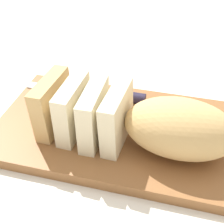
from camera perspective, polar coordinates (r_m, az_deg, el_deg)
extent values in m
plane|color=silver|center=(0.56, 0.00, -3.95)|extent=(3.00, 3.00, 0.00)
cube|color=brown|center=(0.56, 0.00, -3.21)|extent=(0.41, 0.26, 0.02)
ellipsoid|color=tan|center=(0.49, 12.13, -2.89)|extent=(0.17, 0.10, 0.09)
cube|color=beige|center=(0.50, 0.88, -0.96)|extent=(0.03, 0.10, 0.09)
cube|color=beige|center=(0.50, -3.32, -0.40)|extent=(0.03, 0.10, 0.09)
cube|color=beige|center=(0.52, -7.07, 0.64)|extent=(0.03, 0.10, 0.09)
cube|color=tan|center=(0.53, -10.71, 1.45)|extent=(0.03, 0.10, 0.09)
cube|color=silver|center=(0.63, -7.17, 3.64)|extent=(0.19, 0.02, 0.00)
cylinder|color=black|center=(0.60, 3.56, 2.65)|extent=(0.05, 0.02, 0.02)
cube|color=silver|center=(0.60, 1.16, 2.95)|extent=(0.02, 0.02, 0.02)
sphere|color=tan|center=(0.56, 4.44, -1.66)|extent=(0.00, 0.00, 0.00)
sphere|color=tan|center=(0.58, 6.93, 0.06)|extent=(0.01, 0.01, 0.01)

